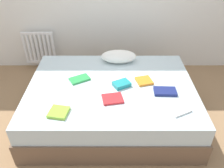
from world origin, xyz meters
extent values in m
plane|color=#93704C|center=(0.00, 0.00, 0.00)|extent=(8.00, 8.00, 0.00)
cube|color=brown|center=(0.00, 0.00, 0.14)|extent=(2.00, 1.50, 0.28)
cube|color=silver|center=(0.00, 0.00, 0.39)|extent=(1.96, 1.46, 0.22)
cylinder|color=white|center=(-1.41, 1.20, 0.39)|extent=(0.04, 0.04, 0.55)
cylinder|color=white|center=(-1.35, 1.20, 0.39)|extent=(0.04, 0.04, 0.55)
cylinder|color=white|center=(-1.28, 1.20, 0.39)|extent=(0.04, 0.04, 0.55)
cylinder|color=white|center=(-1.22, 1.20, 0.39)|extent=(0.04, 0.04, 0.55)
cylinder|color=white|center=(-1.15, 1.20, 0.39)|extent=(0.04, 0.04, 0.55)
cylinder|color=white|center=(-1.08, 1.20, 0.39)|extent=(0.04, 0.04, 0.55)
cylinder|color=white|center=(-1.02, 1.20, 0.39)|extent=(0.04, 0.04, 0.55)
cylinder|color=white|center=(-0.95, 1.20, 0.39)|extent=(0.04, 0.04, 0.55)
cube|color=white|center=(-1.18, 1.20, 0.64)|extent=(0.51, 0.04, 0.04)
cube|color=white|center=(-1.18, 1.20, 0.14)|extent=(0.51, 0.04, 0.04)
ellipsoid|color=white|center=(0.10, 0.56, 0.58)|extent=(0.48, 0.27, 0.16)
cube|color=green|center=(-0.39, 0.11, 0.51)|extent=(0.27, 0.24, 0.03)
cube|color=teal|center=(0.12, -0.02, 0.53)|extent=(0.23, 0.21, 0.05)
cube|color=white|center=(0.70, -0.44, 0.51)|extent=(0.27, 0.25, 0.02)
cube|color=#8CC638|center=(-0.53, -0.49, 0.52)|extent=(0.22, 0.21, 0.03)
cube|color=navy|center=(0.61, -0.15, 0.52)|extent=(0.26, 0.16, 0.03)
cube|color=red|center=(0.02, -0.27, 0.51)|extent=(0.25, 0.21, 0.03)
cube|color=orange|center=(0.40, 0.07, 0.51)|extent=(0.22, 0.22, 0.03)
camera|label=1|loc=(0.01, -2.24, 2.10)|focal=37.24mm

